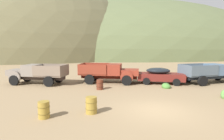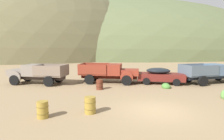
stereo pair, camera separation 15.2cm
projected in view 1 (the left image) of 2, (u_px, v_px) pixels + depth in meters
name	position (u px, v px, depth m)	size (l,w,h in m)	color
ground_plane	(157.00, 110.00, 11.05)	(300.00, 300.00, 0.00)	#937A56
hill_far_left	(38.00, 57.00, 67.74)	(73.34, 60.50, 50.93)	brown
hill_distant	(136.00, 55.00, 86.28)	(116.70, 84.13, 44.49)	#56603D
truck_primer_gray	(34.00, 74.00, 18.82)	(5.99, 3.69, 1.91)	#3D322D
truck_rust_red	(113.00, 73.00, 19.35)	(6.21, 3.76, 1.91)	#42140D
car_oxblood	(162.00, 75.00, 18.95)	(4.97, 3.18, 1.57)	maroon
truck_chalk_blue	(214.00, 73.00, 19.38)	(6.49, 3.03, 1.91)	#262D39
oil_drum_foreground	(91.00, 105.00, 10.52)	(0.65, 0.65, 0.92)	olive
oil_drum_by_truck	(100.00, 85.00, 16.39)	(0.61, 0.61, 0.84)	#5B2819
oil_drum_spare	(44.00, 110.00, 9.82)	(0.61, 0.61, 0.87)	olive
bush_front_right	(166.00, 86.00, 16.99)	(0.74, 0.85, 0.56)	#4C8438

